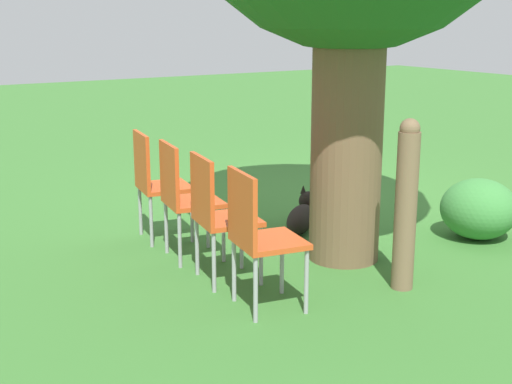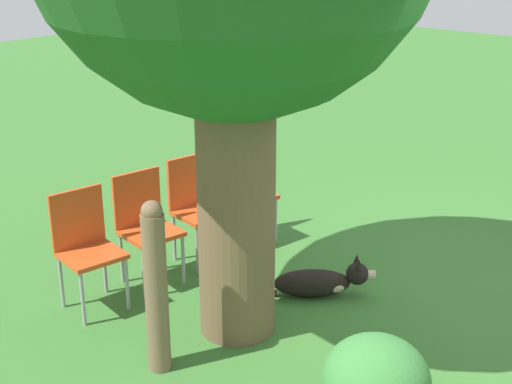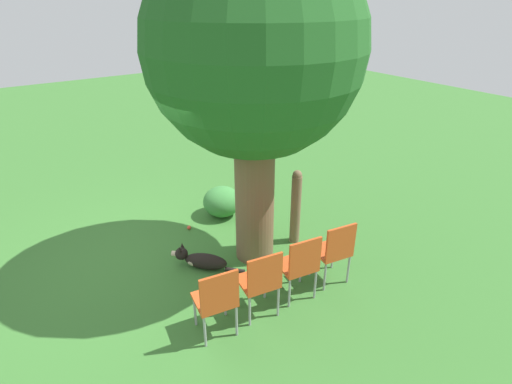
# 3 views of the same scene
# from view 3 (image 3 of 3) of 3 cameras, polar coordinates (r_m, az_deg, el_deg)

# --- Properties ---
(ground_plane) EXTENTS (30.00, 30.00, 0.00)m
(ground_plane) POSITION_cam_3_polar(r_m,az_deg,el_deg) (6.24, -13.76, -9.23)
(ground_plane) COLOR #38702D
(oak_tree) EXTENTS (2.70, 2.70, 4.34)m
(oak_tree) POSITION_cam_3_polar(r_m,az_deg,el_deg) (5.05, -0.24, 19.23)
(oak_tree) COLOR brown
(oak_tree) RESTS_ON ground_plane
(dog) EXTENTS (0.84, 0.79, 0.35)m
(dog) POSITION_cam_3_polar(r_m,az_deg,el_deg) (5.88, -7.86, -9.61)
(dog) COLOR black
(dog) RESTS_ON ground_plane
(fence_post) EXTENTS (0.16, 0.16, 1.23)m
(fence_post) POSITION_cam_3_polar(r_m,az_deg,el_deg) (6.17, 5.70, -2.09)
(fence_post) COLOR brown
(fence_post) RESTS_ON ground_plane
(red_chair_0) EXTENTS (0.48, 0.50, 0.95)m
(red_chair_0) POSITION_cam_3_polar(r_m,az_deg,el_deg) (4.58, -5.63, -14.86)
(red_chair_0) COLOR #D14C1E
(red_chair_0) RESTS_ON ground_plane
(red_chair_1) EXTENTS (0.48, 0.50, 0.95)m
(red_chair_1) POSITION_cam_3_polar(r_m,az_deg,el_deg) (4.81, 0.69, -12.43)
(red_chair_1) COLOR #D14C1E
(red_chair_1) RESTS_ON ground_plane
(red_chair_2) EXTENTS (0.48, 0.50, 0.95)m
(red_chair_2) POSITION_cam_3_polar(r_m,az_deg,el_deg) (5.08, 6.29, -10.11)
(red_chair_2) COLOR #D14C1E
(red_chair_2) RESTS_ON ground_plane
(red_chair_3) EXTENTS (0.48, 0.50, 0.95)m
(red_chair_3) POSITION_cam_3_polar(r_m,az_deg,el_deg) (5.41, 11.18, -7.97)
(red_chair_3) COLOR #D14C1E
(red_chair_3) RESTS_ON ground_plane
(tennis_ball) EXTENTS (0.07, 0.07, 0.07)m
(tennis_ball) POSITION_cam_3_polar(r_m,az_deg,el_deg) (6.82, -9.55, -5.03)
(tennis_ball) COLOR #E54C33
(tennis_ball) RESTS_ON ground_plane
(low_shrub) EXTENTS (0.66, 0.66, 0.53)m
(low_shrub) POSITION_cam_3_polar(r_m,az_deg,el_deg) (7.07, -4.89, -1.36)
(low_shrub) COLOR #3D843D
(low_shrub) RESTS_ON ground_plane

